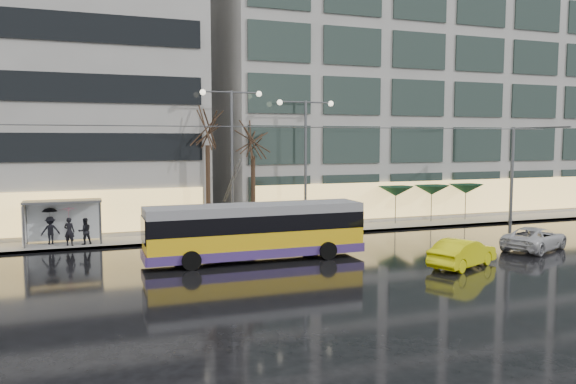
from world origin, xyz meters
TOP-DOWN VIEW (x-y plane):
  - ground at (0.00, 0.00)m, footprint 140.00×140.00m
  - sidewalk at (2.00, 14.00)m, footprint 80.00×10.00m
  - kerb at (2.00, 9.05)m, footprint 80.00×0.10m
  - building_right at (19.00, 19.00)m, footprint 32.00×14.00m
  - trolleybus at (1.27, 3.24)m, footprint 11.11×4.34m
  - catenary at (1.00, 7.94)m, footprint 42.24×5.12m
  - bus_shelter at (-8.38, 10.69)m, footprint 4.20×1.60m
  - street_lamp_near at (2.00, 10.80)m, footprint 3.96×0.36m
  - street_lamp_far at (7.00, 10.80)m, footprint 3.96×0.36m
  - tree_a at (0.50, 11.00)m, footprint 3.20×3.20m
  - tree_b at (3.50, 11.20)m, footprint 3.20×3.20m
  - parasol_a at (14.00, 11.00)m, footprint 2.50×2.50m
  - parasol_b at (17.00, 11.00)m, footprint 2.50×2.50m
  - parasol_c at (20.00, 11.00)m, footprint 2.50×2.50m
  - taxi_b at (10.13, -1.67)m, footprint 4.40×3.04m
  - sedan_silver at (16.56, 0.46)m, footprint 5.13×3.82m
  - pedestrian_a at (-7.68, 9.80)m, footprint 1.26×1.27m
  - pedestrian_b at (-6.86, 9.94)m, footprint 0.85×0.74m
  - pedestrian_c at (-8.71, 10.69)m, footprint 1.11×0.96m

SIDE VIEW (x-z plane):
  - ground at x=0.00m, z-range 0.00..0.00m
  - sidewalk at x=2.00m, z-range 0.00..0.15m
  - kerb at x=2.00m, z-range 0.00..0.15m
  - sedan_silver at x=16.56m, z-range 0.00..1.29m
  - taxi_b at x=10.13m, z-range 0.00..1.37m
  - pedestrian_b at x=-6.86m, z-range 0.15..1.66m
  - pedestrian_c at x=-8.71m, z-range 0.21..2.32m
  - trolleybus at x=1.27m, z-range -1.18..3.97m
  - pedestrian_a at x=-7.68m, z-range 0.52..2.71m
  - bus_shelter at x=-8.38m, z-range 0.71..3.22m
  - parasol_a at x=14.00m, z-range 1.12..3.77m
  - parasol_b at x=17.00m, z-range 1.12..3.77m
  - parasol_c at x=20.00m, z-range 1.12..3.77m
  - catenary at x=1.00m, z-range 0.75..7.75m
  - street_lamp_far at x=7.00m, z-range 1.45..9.98m
  - street_lamp_near at x=2.00m, z-range 1.48..10.51m
  - tree_b at x=3.50m, z-range 2.55..10.25m
  - tree_a at x=0.50m, z-range 2.89..11.29m
  - building_right at x=19.00m, z-range 0.15..25.15m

